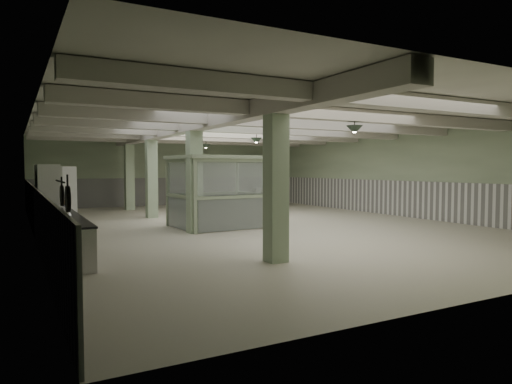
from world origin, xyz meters
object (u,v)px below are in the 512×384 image
prep_counter (60,234)px  filing_cabinet (259,206)px  guard_booth (219,178)px  walkin_cooler (48,203)px

prep_counter → filing_cabinet: bearing=22.9°
guard_booth → filing_cabinet: size_ratio=2.44×
prep_counter → walkin_cooler: bearing=91.8°
prep_counter → guard_booth: 6.10m
walkin_cooler → prep_counter: bearing=-88.2°
prep_counter → walkin_cooler: walkin_cooler is taller
guard_booth → walkin_cooler: bearing=177.6°
prep_counter → walkin_cooler: size_ratio=2.29×
walkin_cooler → filing_cabinet: walkin_cooler is taller
filing_cabinet → guard_booth: bearing=-165.0°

